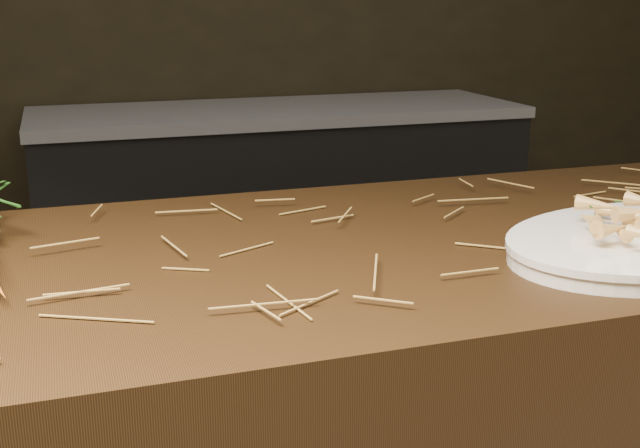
{
  "coord_description": "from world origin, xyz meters",
  "views": [
    {
      "loc": [
        -0.5,
        -0.73,
        1.24
      ],
      "look_at": [
        -0.19,
        0.21,
        0.96
      ],
      "focal_mm": 45.0,
      "sensor_mm": 36.0,
      "label": 1
    }
  ],
  "objects": [
    {
      "name": "back_counter",
      "position": [
        0.3,
        2.18,
        0.42
      ],
      "size": [
        1.82,
        0.62,
        0.84
      ],
      "color": "black",
      "rests_on": "ground"
    },
    {
      "name": "straw_bedding",
      "position": [
        0.0,
        0.3,
        0.91
      ],
      "size": [
        1.4,
        0.6,
        0.02
      ],
      "primitive_type": null,
      "color": "olive",
      "rests_on": "main_counter"
    }
  ]
}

